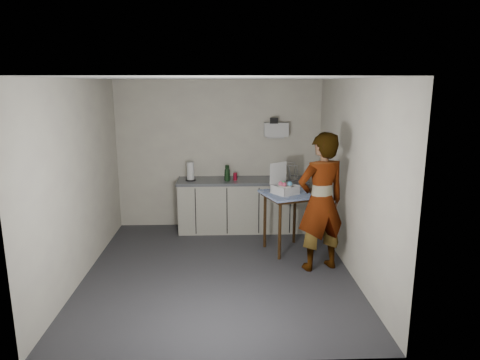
{
  "coord_description": "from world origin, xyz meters",
  "views": [
    {
      "loc": [
        0.09,
        -5.51,
        2.54
      ],
      "look_at": [
        0.31,
        0.45,
        1.19
      ],
      "focal_mm": 32.0,
      "sensor_mm": 36.0,
      "label": 1
    }
  ],
  "objects_px": {
    "side_table": "(288,201)",
    "paper_towel": "(190,172)",
    "soap_bottle": "(227,173)",
    "soda_can": "(235,176)",
    "kitchen_counter": "(242,206)",
    "standing_man": "(321,202)",
    "dark_bottle": "(227,172)",
    "dish_rack": "(285,176)",
    "bakery_box": "(284,187)"
  },
  "relations": [
    {
      "from": "side_table",
      "to": "soda_can",
      "type": "relative_size",
      "value": 7.21
    },
    {
      "from": "soda_can",
      "to": "dark_bottle",
      "type": "distance_m",
      "value": 0.17
    },
    {
      "from": "side_table",
      "to": "soap_bottle",
      "type": "distance_m",
      "value": 1.3
    },
    {
      "from": "side_table",
      "to": "soap_bottle",
      "type": "bearing_deg",
      "value": 116.49
    },
    {
      "from": "bakery_box",
      "to": "side_table",
      "type": "bearing_deg",
      "value": -20.56
    },
    {
      "from": "soda_can",
      "to": "dark_bottle",
      "type": "bearing_deg",
      "value": 149.3
    },
    {
      "from": "kitchen_counter",
      "to": "dish_rack",
      "type": "height_order",
      "value": "dish_rack"
    },
    {
      "from": "paper_towel",
      "to": "dish_rack",
      "type": "relative_size",
      "value": 0.82
    },
    {
      "from": "standing_man",
      "to": "dish_rack",
      "type": "distance_m",
      "value": 1.68
    },
    {
      "from": "kitchen_counter",
      "to": "soda_can",
      "type": "xyz_separation_m",
      "value": [
        -0.12,
        -0.04,
        0.55
      ]
    },
    {
      "from": "kitchen_counter",
      "to": "dark_bottle",
      "type": "distance_m",
      "value": 0.66
    },
    {
      "from": "side_table",
      "to": "dish_rack",
      "type": "bearing_deg",
      "value": 65.56
    },
    {
      "from": "dark_bottle",
      "to": "bakery_box",
      "type": "relative_size",
      "value": 0.54
    },
    {
      "from": "soda_can",
      "to": "dish_rack",
      "type": "xyz_separation_m",
      "value": [
        0.87,
        0.04,
        -0.0
      ]
    },
    {
      "from": "kitchen_counter",
      "to": "side_table",
      "type": "xyz_separation_m",
      "value": [
        0.65,
        -1.0,
        0.38
      ]
    },
    {
      "from": "kitchen_counter",
      "to": "bakery_box",
      "type": "bearing_deg",
      "value": -60.08
    },
    {
      "from": "soda_can",
      "to": "dark_bottle",
      "type": "height_order",
      "value": "dark_bottle"
    },
    {
      "from": "side_table",
      "to": "standing_man",
      "type": "distance_m",
      "value": 0.76
    },
    {
      "from": "dish_rack",
      "to": "soda_can",
      "type": "bearing_deg",
      "value": -177.13
    },
    {
      "from": "soap_bottle",
      "to": "dish_rack",
      "type": "xyz_separation_m",
      "value": [
        1.01,
        0.11,
        -0.08
      ]
    },
    {
      "from": "kitchen_counter",
      "to": "soda_can",
      "type": "distance_m",
      "value": 0.56
    },
    {
      "from": "side_table",
      "to": "paper_towel",
      "type": "height_order",
      "value": "paper_towel"
    },
    {
      "from": "side_table",
      "to": "paper_towel",
      "type": "distance_m",
      "value": 1.84
    },
    {
      "from": "soda_can",
      "to": "side_table",
      "type": "bearing_deg",
      "value": -51.15
    },
    {
      "from": "soda_can",
      "to": "dark_bottle",
      "type": "relative_size",
      "value": 0.52
    },
    {
      "from": "standing_man",
      "to": "soda_can",
      "type": "height_order",
      "value": "standing_man"
    },
    {
      "from": "standing_man",
      "to": "dark_bottle",
      "type": "height_order",
      "value": "standing_man"
    },
    {
      "from": "soap_bottle",
      "to": "standing_man",
      "type": "bearing_deg",
      "value": -50.98
    },
    {
      "from": "kitchen_counter",
      "to": "paper_towel",
      "type": "xyz_separation_m",
      "value": [
        -0.89,
        -0.03,
        0.63
      ]
    },
    {
      "from": "paper_towel",
      "to": "bakery_box",
      "type": "height_order",
      "value": "bakery_box"
    },
    {
      "from": "standing_man",
      "to": "soap_bottle",
      "type": "distance_m",
      "value": 2.01
    },
    {
      "from": "paper_towel",
      "to": "soda_can",
      "type": "bearing_deg",
      "value": -0.53
    },
    {
      "from": "dark_bottle",
      "to": "kitchen_counter",
      "type": "bearing_deg",
      "value": -9.02
    },
    {
      "from": "side_table",
      "to": "standing_man",
      "type": "relative_size",
      "value": 0.48
    },
    {
      "from": "soap_bottle",
      "to": "paper_towel",
      "type": "relative_size",
      "value": 0.86
    },
    {
      "from": "side_table",
      "to": "standing_man",
      "type": "xyz_separation_m",
      "value": [
        0.35,
        -0.66,
        0.16
      ]
    },
    {
      "from": "soap_bottle",
      "to": "soda_can",
      "type": "bearing_deg",
      "value": 25.38
    },
    {
      "from": "kitchen_counter",
      "to": "dish_rack",
      "type": "bearing_deg",
      "value": 0.32
    },
    {
      "from": "kitchen_counter",
      "to": "side_table",
      "type": "relative_size",
      "value": 2.43
    },
    {
      "from": "soda_can",
      "to": "paper_towel",
      "type": "height_order",
      "value": "paper_towel"
    },
    {
      "from": "standing_man",
      "to": "side_table",
      "type": "bearing_deg",
      "value": -80.65
    },
    {
      "from": "standing_man",
      "to": "paper_towel",
      "type": "distance_m",
      "value": 2.5
    },
    {
      "from": "side_table",
      "to": "soda_can",
      "type": "height_order",
      "value": "soda_can"
    },
    {
      "from": "soda_can",
      "to": "dish_rack",
      "type": "relative_size",
      "value": 0.33
    },
    {
      "from": "soap_bottle",
      "to": "bakery_box",
      "type": "relative_size",
      "value": 0.61
    },
    {
      "from": "standing_man",
      "to": "dish_rack",
      "type": "relative_size",
      "value": 4.92
    },
    {
      "from": "dish_rack",
      "to": "bakery_box",
      "type": "relative_size",
      "value": 0.86
    },
    {
      "from": "kitchen_counter",
      "to": "bakery_box",
      "type": "height_order",
      "value": "bakery_box"
    },
    {
      "from": "dark_bottle",
      "to": "paper_towel",
      "type": "distance_m",
      "value": 0.63
    },
    {
      "from": "kitchen_counter",
      "to": "dark_bottle",
      "type": "relative_size",
      "value": 9.12
    }
  ]
}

